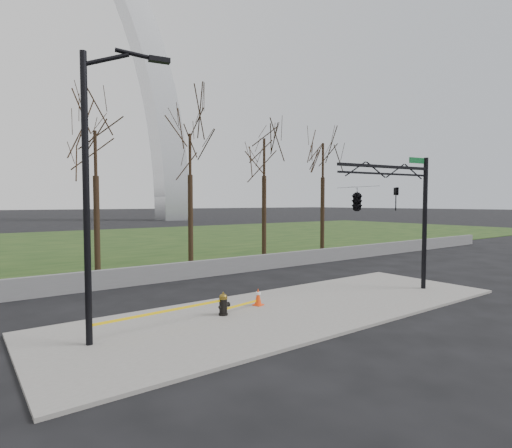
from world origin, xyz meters
TOP-DOWN VIEW (x-y plane):
  - ground at (0.00, 0.00)m, footprint 500.00×500.00m
  - sidewalk at (0.00, 0.00)m, footprint 18.00×6.00m
  - grass_strip at (0.00, 30.00)m, footprint 120.00×40.00m
  - guardrail at (0.00, 8.00)m, footprint 60.00×0.30m
  - gateway_arch at (0.00, 75.00)m, footprint 66.00×6.00m
  - tree_row at (-3.76, 12.00)m, footprint 38.49×4.00m
  - fire_hydrant at (-2.65, 0.74)m, footprint 0.50×0.32m
  - traffic_cone at (-0.88, 1.10)m, footprint 0.42×0.42m
  - street_light at (-6.95, 0.37)m, footprint 2.37×0.67m
  - traffic_signal_mast at (3.80, -0.44)m, footprint 5.05×2.53m
  - caution_tape at (-4.02, 0.68)m, footprint 6.29×0.68m

SIDE VIEW (x-z plane):
  - ground at x=0.00m, z-range 0.00..0.00m
  - grass_strip at x=0.00m, z-range 0.00..0.06m
  - sidewalk at x=0.00m, z-range 0.00..0.10m
  - traffic_cone at x=-0.88m, z-range 0.10..0.75m
  - guardrail at x=0.00m, z-range 0.00..0.90m
  - fire_hydrant at x=-2.65m, z-range 0.07..0.87m
  - caution_tape at x=-4.02m, z-range 0.32..0.74m
  - traffic_signal_mast at x=3.80m, z-range 1.15..7.15m
  - street_light at x=-6.95m, z-range 0.59..8.80m
  - tree_row at x=-3.76m, z-range 0.00..9.63m
  - gateway_arch at x=0.00m, z-range 0.00..65.00m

